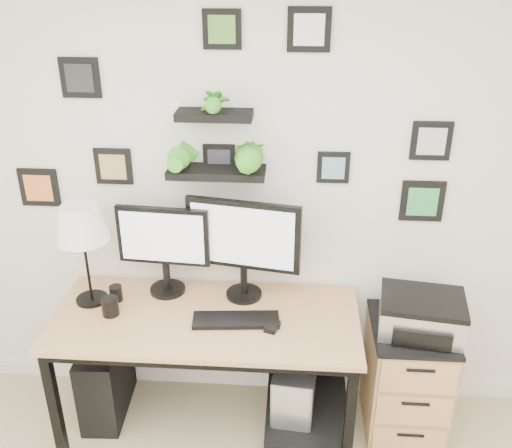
# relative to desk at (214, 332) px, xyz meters

# --- Properties ---
(room) EXTENTS (4.00, 4.00, 4.00)m
(room) POSITION_rel_desk_xyz_m (0.31, 0.32, -0.58)
(room) COLOR #C4B68C
(room) RESTS_ON ground
(desk) EXTENTS (1.60, 0.70, 0.75)m
(desk) POSITION_rel_desk_xyz_m (0.00, 0.00, 0.00)
(desk) COLOR tan
(desk) RESTS_ON ground
(monitor_left) EXTENTS (0.50, 0.21, 0.51)m
(monitor_left) POSITION_rel_desk_xyz_m (-0.28, 0.19, 0.42)
(monitor_left) COLOR black
(monitor_left) RESTS_ON desk
(monitor_right) EXTENTS (0.61, 0.23, 0.57)m
(monitor_right) POSITION_rel_desk_xyz_m (0.15, 0.17, 0.46)
(monitor_right) COLOR black
(monitor_right) RESTS_ON desk
(keyboard) EXTENTS (0.45, 0.18, 0.02)m
(keyboard) POSITION_rel_desk_xyz_m (0.13, -0.07, 0.13)
(keyboard) COLOR black
(keyboard) RESTS_ON desk
(mouse) EXTENTS (0.09, 0.11, 0.03)m
(mouse) POSITION_rel_desk_xyz_m (0.32, -0.12, 0.14)
(mouse) COLOR black
(mouse) RESTS_ON desk
(table_lamp) EXTENTS (0.28, 0.28, 0.56)m
(table_lamp) POSITION_rel_desk_xyz_m (-0.68, 0.07, 0.58)
(table_lamp) COLOR black
(table_lamp) RESTS_ON desk
(mug) EXTENTS (0.09, 0.09, 0.10)m
(mug) POSITION_rel_desk_xyz_m (-0.53, -0.05, 0.17)
(mug) COLOR black
(mug) RESTS_ON desk
(pen_cup) EXTENTS (0.07, 0.07, 0.09)m
(pen_cup) POSITION_rel_desk_xyz_m (-0.54, 0.08, 0.17)
(pen_cup) COLOR black
(pen_cup) RESTS_ON desk
(pc_tower_black) EXTENTS (0.23, 0.49, 0.48)m
(pc_tower_black) POSITION_rel_desk_xyz_m (-0.65, 0.05, -0.39)
(pc_tower_black) COLOR black
(pc_tower_black) RESTS_ON ground
(pc_tower_grey) EXTENTS (0.26, 0.51, 0.48)m
(pc_tower_grey) POSITION_rel_desk_xyz_m (0.45, -0.00, -0.38)
(pc_tower_grey) COLOR gray
(pc_tower_grey) RESTS_ON ground
(file_cabinet) EXTENTS (0.43, 0.53, 0.67)m
(file_cabinet) POSITION_rel_desk_xyz_m (1.06, 0.06, -0.29)
(file_cabinet) COLOR tan
(file_cabinet) RESTS_ON ground
(printer) EXTENTS (0.47, 0.40, 0.19)m
(printer) POSITION_rel_desk_xyz_m (1.09, 0.04, 0.14)
(printer) COLOR silver
(printer) RESTS_ON file_cabinet
(wall_decor) EXTENTS (2.29, 0.18, 1.07)m
(wall_decor) POSITION_rel_desk_xyz_m (0.04, 0.26, 1.01)
(wall_decor) COLOR black
(wall_decor) RESTS_ON ground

